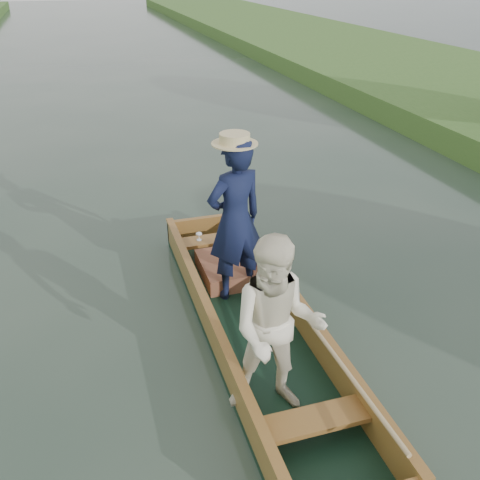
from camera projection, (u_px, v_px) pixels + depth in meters
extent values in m
plane|color=#283D30|center=(255.00, 337.00, 6.11)|extent=(120.00, 120.00, 0.00)
cube|color=black|center=(255.00, 334.00, 6.09)|extent=(1.10, 5.00, 0.08)
cube|color=olive|center=(212.00, 328.00, 5.86)|extent=(0.08, 5.00, 0.32)
cube|color=olive|center=(298.00, 312.00, 6.13)|extent=(0.08, 5.00, 0.32)
cube|color=olive|center=(204.00, 227.00, 8.08)|extent=(1.10, 0.08, 0.32)
cube|color=olive|center=(211.00, 314.00, 5.78)|extent=(0.10, 5.00, 0.04)
cube|color=olive|center=(299.00, 299.00, 6.05)|extent=(0.10, 5.00, 0.04)
cube|color=olive|center=(213.00, 240.00, 7.58)|extent=(0.94, 0.30, 0.05)
cube|color=olive|center=(315.00, 420.00, 4.61)|extent=(0.94, 0.30, 0.05)
imported|color=#111735|center=(235.00, 220.00, 6.31)|extent=(0.84, 0.67, 2.02)
cylinder|color=beige|center=(235.00, 140.00, 5.86)|extent=(0.52, 0.52, 0.12)
imported|color=white|center=(277.00, 329.00, 4.67)|extent=(1.03, 0.91, 1.77)
cube|color=maroon|center=(233.00, 268.00, 7.10)|extent=(0.85, 0.90, 0.22)
sphere|color=tan|center=(253.00, 255.00, 6.99)|extent=(0.18, 0.18, 0.18)
sphere|color=tan|center=(254.00, 247.00, 6.92)|extent=(0.13, 0.13, 0.13)
sphere|color=tan|center=(250.00, 243.00, 6.88)|extent=(0.05, 0.05, 0.05)
sphere|color=tan|center=(257.00, 242.00, 6.91)|extent=(0.05, 0.05, 0.05)
sphere|color=tan|center=(255.00, 249.00, 6.88)|extent=(0.05, 0.05, 0.05)
sphere|color=tan|center=(248.00, 255.00, 6.94)|extent=(0.06, 0.06, 0.06)
sphere|color=tan|center=(259.00, 253.00, 6.98)|extent=(0.06, 0.06, 0.06)
sphere|color=tan|center=(251.00, 261.00, 6.99)|extent=(0.07, 0.07, 0.07)
sphere|color=tan|center=(257.00, 260.00, 7.01)|extent=(0.07, 0.07, 0.07)
cylinder|color=silver|center=(199.00, 240.00, 7.51)|extent=(0.07, 0.07, 0.01)
cylinder|color=silver|center=(199.00, 237.00, 7.49)|extent=(0.01, 0.01, 0.08)
ellipsoid|color=silver|center=(199.00, 234.00, 7.47)|extent=(0.09, 0.09, 0.05)
cylinder|color=tan|center=(307.00, 319.00, 5.64)|extent=(0.04, 3.81, 0.18)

